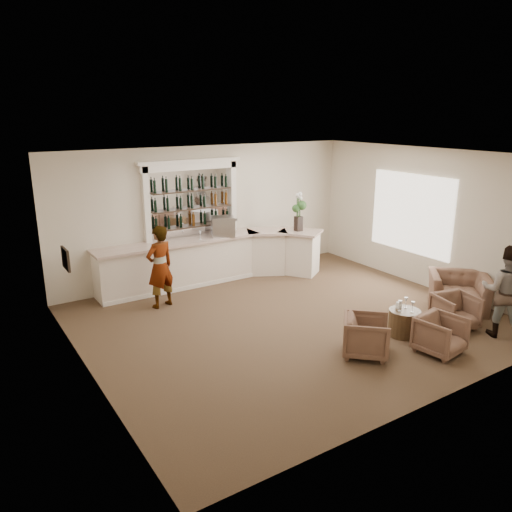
{
  "coord_description": "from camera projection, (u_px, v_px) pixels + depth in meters",
  "views": [
    {
      "loc": [
        -5.67,
        -7.48,
        4.09
      ],
      "look_at": [
        -0.26,
        0.9,
        1.19
      ],
      "focal_mm": 35.0,
      "sensor_mm": 36.0,
      "label": 1
    }
  ],
  "objects": [
    {
      "name": "ground",
      "position": [
        291.0,
        321.0,
        10.13
      ],
      "size": [
        8.0,
        8.0,
        0.0
      ],
      "primitive_type": "plane",
      "color": "brown",
      "rests_on": "ground"
    },
    {
      "name": "napkin_holder",
      "position": [
        399.0,
        305.0,
        9.44
      ],
      "size": [
        0.08,
        0.08,
        0.12
      ],
      "primitive_type": "cube",
      "color": "white",
      "rests_on": "cocktail_table"
    },
    {
      "name": "espresso_machine",
      "position": [
        223.0,
        226.0,
        12.21
      ],
      "size": [
        0.69,
        0.64,
        0.48
      ],
      "primitive_type": "cube",
      "rotation": [
        0.0,
        0.0,
        -0.4
      ],
      "color": "silver",
      "rests_on": "bar_counter"
    },
    {
      "name": "room_shell",
      "position": [
        279.0,
        201.0,
        10.13
      ],
      "size": [
        8.04,
        7.02,
        3.32
      ],
      "color": "beige",
      "rests_on": "ground"
    },
    {
      "name": "wine_glass_tbl_c",
      "position": [
        412.0,
        307.0,
        9.24
      ],
      "size": [
        0.07,
        0.07,
        0.21
      ],
      "primitive_type": null,
      "color": "white",
      "rests_on": "cocktail_table"
    },
    {
      "name": "back_bar_alcove",
      "position": [
        192.0,
        200.0,
        12.05
      ],
      "size": [
        2.64,
        0.25,
        3.0
      ],
      "color": "white",
      "rests_on": "ground"
    },
    {
      "name": "wine_glass_tbl_b",
      "position": [
        406.0,
        303.0,
        9.44
      ],
      "size": [
        0.07,
        0.07,
        0.21
      ],
      "primitive_type": null,
      "color": "white",
      "rests_on": "cocktail_table"
    },
    {
      "name": "flower_vase",
      "position": [
        299.0,
        209.0,
        12.65
      ],
      "size": [
        0.26,
        0.26,
        0.99
      ],
      "color": "black",
      "rests_on": "bar_counter"
    },
    {
      "name": "bar_counter",
      "position": [
        213.0,
        259.0,
        12.3
      ],
      "size": [
        5.72,
        1.8,
        1.14
      ],
      "color": "silver",
      "rests_on": "ground"
    },
    {
      "name": "sommelier",
      "position": [
        160.0,
        267.0,
        10.63
      ],
      "size": [
        0.74,
        0.58,
        1.8
      ],
      "primitive_type": "imported",
      "rotation": [
        0.0,
        0.0,
        3.4
      ],
      "color": "gray",
      "rests_on": "ground"
    },
    {
      "name": "armchair_center",
      "position": [
        440.0,
        335.0,
        8.7
      ],
      "size": [
        0.82,
        0.84,
        0.68
      ],
      "primitive_type": "imported",
      "rotation": [
        0.0,
        0.0,
        0.14
      ],
      "color": "brown",
      "rests_on": "ground"
    },
    {
      "name": "cocktail_table",
      "position": [
        404.0,
        323.0,
        9.42
      ],
      "size": [
        0.59,
        0.59,
        0.5
      ],
      "primitive_type": "cylinder",
      "color": "#45331D",
      "rests_on": "ground"
    },
    {
      "name": "guest",
      "position": [
        506.0,
        291.0,
        9.23
      ],
      "size": [
        0.98,
        1.07,
        1.76
      ],
      "primitive_type": "imported",
      "rotation": [
        0.0,
        0.0,
        2.04
      ],
      "color": "gray",
      "rests_on": "ground"
    },
    {
      "name": "wine_glass_tbl_a",
      "position": [
        400.0,
        306.0,
        9.29
      ],
      "size": [
        0.07,
        0.07,
        0.21
      ],
      "primitive_type": null,
      "color": "white",
      "rests_on": "cocktail_table"
    },
    {
      "name": "armchair_right",
      "position": [
        455.0,
        311.0,
        9.72
      ],
      "size": [
        0.87,
        0.89,
        0.68
      ],
      "primitive_type": "imported",
      "rotation": [
        0.0,
        0.0,
        -0.23
      ],
      "color": "brown",
      "rests_on": "ground"
    },
    {
      "name": "wine_glass_bar_right",
      "position": [
        200.0,
        235.0,
        11.91
      ],
      "size": [
        0.07,
        0.07,
        0.21
      ],
      "primitive_type": null,
      "color": "white",
      "rests_on": "bar_counter"
    },
    {
      "name": "wine_glass_bar_left",
      "position": [
        222.0,
        232.0,
        12.19
      ],
      "size": [
        0.07,
        0.07,
        0.21
      ],
      "primitive_type": null,
      "color": "white",
      "rests_on": "bar_counter"
    },
    {
      "name": "armchair_far",
      "position": [
        458.0,
        292.0,
        10.65
      ],
      "size": [
        1.57,
        1.57,
        0.77
      ],
      "primitive_type": "imported",
      "rotation": [
        0.0,
        0.0,
        -0.79
      ],
      "color": "brown",
      "rests_on": "ground"
    },
    {
      "name": "armchair_left",
      "position": [
        366.0,
        336.0,
        8.62
      ],
      "size": [
        1.09,
        1.09,
        0.71
      ],
      "primitive_type": "imported",
      "rotation": [
        0.0,
        0.0,
        0.81
      ],
      "color": "brown",
      "rests_on": "ground"
    }
  ]
}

